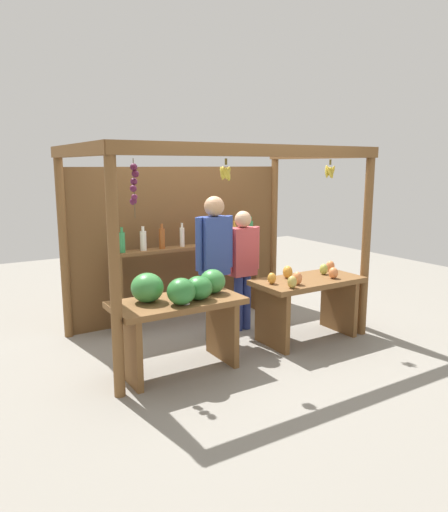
# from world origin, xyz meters

# --- Properties ---
(ground_plane) EXTENTS (12.00, 12.00, 0.00)m
(ground_plane) POSITION_xyz_m (0.00, 0.00, 0.00)
(ground_plane) COLOR gray
(ground_plane) RESTS_ON ground
(market_stall) EXTENTS (3.19, 1.90, 2.23)m
(market_stall) POSITION_xyz_m (-0.00, 0.41, 1.30)
(market_stall) COLOR brown
(market_stall) RESTS_ON ground
(fruit_counter_left) EXTENTS (1.29, 0.64, 1.02)m
(fruit_counter_left) POSITION_xyz_m (-0.83, -0.68, 0.68)
(fruit_counter_left) COLOR brown
(fruit_counter_left) RESTS_ON ground
(fruit_counter_right) EXTENTS (1.29, 0.64, 0.88)m
(fruit_counter_right) POSITION_xyz_m (0.84, -0.67, 0.55)
(fruit_counter_right) COLOR brown
(fruit_counter_right) RESTS_ON ground
(bottle_shelf_unit) EXTENTS (2.05, 0.22, 1.33)m
(bottle_shelf_unit) POSITION_xyz_m (0.02, 0.67, 0.81)
(bottle_shelf_unit) COLOR brown
(bottle_shelf_unit) RESTS_ON ground
(vendor_man) EXTENTS (0.48, 0.23, 1.69)m
(vendor_man) POSITION_xyz_m (-0.10, -0.14, 1.02)
(vendor_man) COLOR #444749
(vendor_man) RESTS_ON ground
(vendor_woman) EXTENTS (0.48, 0.20, 1.49)m
(vendor_woman) POSITION_xyz_m (0.38, -0.00, 0.88)
(vendor_woman) COLOR navy
(vendor_woman) RESTS_ON ground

